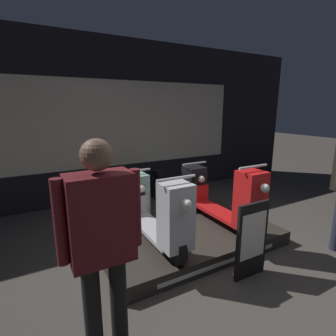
% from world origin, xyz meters
% --- Properties ---
extents(ground_plane, '(30.00, 30.00, 0.00)m').
position_xyz_m(ground_plane, '(0.00, 0.00, 0.00)').
color(ground_plane, '#423D38').
extents(shop_wall_back, '(8.92, 0.09, 3.20)m').
position_xyz_m(shop_wall_back, '(0.00, 3.26, 1.60)').
color(shop_wall_back, black).
rests_on(shop_wall_back, ground_plane).
extents(display_platform, '(2.45, 1.54, 0.19)m').
position_xyz_m(display_platform, '(-0.08, 0.92, 0.10)').
color(display_platform, '#2D2823').
rests_on(display_platform, ground_plane).
extents(scooter_display_left, '(0.45, 1.69, 0.99)m').
position_xyz_m(scooter_display_left, '(-0.63, 0.86, 0.57)').
color(scooter_display_left, black).
rests_on(scooter_display_left, display_platform).
extents(scooter_display_right, '(0.45, 1.69, 0.99)m').
position_xyz_m(scooter_display_right, '(0.47, 0.86, 0.57)').
color(scooter_display_right, black).
rests_on(scooter_display_right, display_platform).
extents(scooter_backrow_0, '(0.45, 1.69, 0.99)m').
position_xyz_m(scooter_backrow_0, '(-0.57, 2.11, 0.38)').
color(scooter_backrow_0, black).
rests_on(scooter_backrow_0, ground_plane).
extents(scooter_backrow_1, '(0.45, 1.69, 0.99)m').
position_xyz_m(scooter_backrow_1, '(0.47, 2.11, 0.38)').
color(scooter_backrow_1, black).
rests_on(scooter_backrow_1, ground_plane).
extents(person_left_browsing, '(0.60, 0.25, 1.68)m').
position_xyz_m(person_left_browsing, '(-1.56, -0.23, 1.00)').
color(person_left_browsing, black).
rests_on(person_left_browsing, ground_plane).
extents(price_sign_board, '(0.43, 0.04, 0.88)m').
position_xyz_m(price_sign_board, '(0.12, -0.09, 0.45)').
color(price_sign_board, black).
rests_on(price_sign_board, ground_plane).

